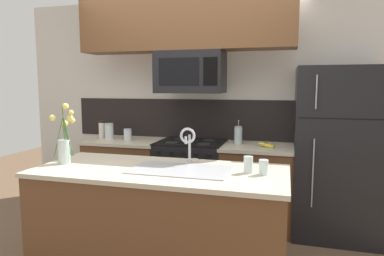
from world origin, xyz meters
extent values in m
plane|color=brown|center=(0.00, 0.00, 0.00)|extent=(10.00, 10.00, 0.00)
cube|color=silver|center=(0.30, 1.28, 1.30)|extent=(5.20, 0.10, 2.60)
cube|color=black|center=(0.00, 1.22, 1.15)|extent=(3.24, 0.01, 0.48)
cube|color=brown|center=(-0.81, 0.90, 0.44)|extent=(0.87, 0.62, 0.88)
cube|color=beige|center=(-0.81, 0.90, 0.89)|extent=(0.90, 0.65, 0.03)
cube|color=brown|center=(0.75, 0.90, 0.44)|extent=(0.74, 0.62, 0.88)
cube|color=beige|center=(0.75, 0.90, 0.89)|extent=(0.77, 0.65, 0.03)
cube|color=black|center=(0.00, 0.90, 0.46)|extent=(0.76, 0.62, 0.91)
cube|color=black|center=(0.00, 0.90, 0.92)|extent=(0.76, 0.62, 0.01)
cylinder|color=black|center=(-0.18, 0.76, 0.93)|extent=(0.15, 0.15, 0.01)
cylinder|color=black|center=(0.18, 0.76, 0.93)|extent=(0.15, 0.15, 0.01)
cylinder|color=black|center=(-0.18, 1.04, 0.93)|extent=(0.15, 0.15, 0.01)
cylinder|color=black|center=(0.18, 1.04, 0.93)|extent=(0.15, 0.15, 0.01)
cylinder|color=black|center=(-0.27, 0.58, 0.85)|extent=(0.03, 0.02, 0.03)
cylinder|color=black|center=(-0.14, 0.58, 0.85)|extent=(0.03, 0.02, 0.03)
cylinder|color=black|center=(0.00, 0.58, 0.85)|extent=(0.03, 0.02, 0.03)
cylinder|color=black|center=(0.14, 0.58, 0.85)|extent=(0.03, 0.02, 0.03)
cylinder|color=black|center=(0.27, 0.58, 0.85)|extent=(0.03, 0.02, 0.03)
cube|color=black|center=(0.00, 0.88, 1.70)|extent=(0.74, 0.40, 0.46)
cube|color=black|center=(-0.07, 0.68, 1.70)|extent=(0.45, 0.00, 0.29)
cube|color=black|center=(0.27, 0.68, 1.70)|extent=(0.15, 0.00, 0.29)
cube|color=brown|center=(-0.06, 0.85, 2.23)|extent=(2.37, 0.34, 0.60)
cube|color=black|center=(1.56, 0.92, 0.87)|extent=(0.87, 0.72, 1.74)
cube|color=black|center=(1.56, 0.56, 1.26)|extent=(0.83, 0.00, 0.01)
cylinder|color=#99999E|center=(1.30, 0.54, 1.50)|extent=(0.01, 0.01, 0.31)
cylinder|color=#99999E|center=(1.30, 0.54, 0.73)|extent=(0.01, 0.01, 0.66)
cylinder|color=silver|center=(-1.15, 0.93, 1.01)|extent=(0.08, 0.08, 0.19)
cylinder|color=black|center=(-1.15, 0.93, 1.11)|extent=(0.08, 0.08, 0.02)
cylinder|color=silver|center=(-1.02, 0.88, 1.00)|extent=(0.10, 0.10, 0.18)
cylinder|color=#B2B2B7|center=(-1.02, 0.88, 1.10)|extent=(0.10, 0.10, 0.02)
cylinder|color=silver|center=(-0.77, 0.87, 0.97)|extent=(0.09, 0.09, 0.12)
cylinder|color=#B2B2B7|center=(-0.77, 0.87, 1.04)|extent=(0.09, 0.09, 0.01)
ellipsoid|color=yellow|center=(0.84, 0.83, 0.93)|extent=(0.17, 0.10, 0.06)
ellipsoid|color=yellow|center=(0.84, 0.85, 0.93)|extent=(0.18, 0.06, 0.07)
ellipsoid|color=yellow|center=(0.85, 0.83, 0.93)|extent=(0.18, 0.07, 0.07)
ellipsoid|color=yellow|center=(0.85, 0.85, 0.93)|extent=(0.17, 0.11, 0.06)
cylinder|color=brown|center=(0.84, 0.84, 0.96)|extent=(0.02, 0.02, 0.03)
cylinder|color=silver|center=(0.53, 0.96, 1.00)|extent=(0.09, 0.09, 0.18)
cylinder|color=#A3A3AA|center=(0.53, 0.96, 1.10)|extent=(0.08, 0.08, 0.02)
cylinder|color=#A3A3AA|center=(0.53, 0.96, 1.14)|extent=(0.01, 0.01, 0.05)
sphere|color=#A3A3AA|center=(0.53, 0.96, 1.17)|extent=(0.02, 0.02, 0.02)
cube|color=brown|center=(0.10, -0.35, 0.44)|extent=(1.94, 0.82, 0.88)
cube|color=beige|center=(0.10, -0.35, 0.89)|extent=(1.97, 0.85, 0.03)
cube|color=#ADAFB5|center=(0.26, -0.35, 0.91)|extent=(0.76, 0.44, 0.01)
cube|color=#ADAFB5|center=(0.09, -0.35, 0.84)|extent=(0.30, 0.33, 0.15)
cube|color=#ADAFB5|center=(0.44, -0.35, 0.84)|extent=(0.30, 0.33, 0.15)
cylinder|color=#B7BABF|center=(0.26, -0.09, 0.92)|extent=(0.04, 0.04, 0.02)
cylinder|color=#B7BABF|center=(0.26, -0.09, 1.04)|extent=(0.02, 0.02, 0.22)
torus|color=#B7BABF|center=(0.26, -0.14, 1.15)|extent=(0.13, 0.02, 0.13)
cylinder|color=#B7BABF|center=(0.26, -0.20, 1.12)|extent=(0.02, 0.02, 0.06)
cube|color=#B7BABF|center=(0.30, -0.09, 0.95)|extent=(0.07, 0.01, 0.01)
cylinder|color=silver|center=(0.78, -0.30, 0.97)|extent=(0.07, 0.07, 0.13)
cylinder|color=silver|center=(0.89, -0.32, 0.97)|extent=(0.07, 0.07, 0.11)
cylinder|color=silver|center=(-0.74, -0.39, 1.01)|extent=(0.10, 0.10, 0.20)
cylinder|color=silver|center=(-0.74, -0.39, 0.95)|extent=(0.09, 0.09, 0.06)
cylinder|color=#386B2D|center=(-0.77, -0.42, 1.13)|extent=(0.06, 0.06, 0.32)
sphere|color=#EFE066|center=(-0.79, -0.44, 1.30)|extent=(0.05, 0.05, 0.05)
cylinder|color=#386B2D|center=(-0.71, -0.38, 1.13)|extent=(0.06, 0.03, 0.32)
sphere|color=#EFE066|center=(-0.68, -0.37, 1.29)|extent=(0.06, 0.06, 0.06)
cylinder|color=#386B2D|center=(-0.74, -0.37, 1.10)|extent=(0.02, 0.05, 0.27)
sphere|color=#EFE066|center=(-0.75, -0.34, 1.24)|extent=(0.05, 0.05, 0.05)
cylinder|color=#386B2D|center=(-0.72, -0.39, 1.18)|extent=(0.03, 0.01, 0.42)
sphere|color=#EFE066|center=(-0.71, -0.39, 1.39)|extent=(0.05, 0.05, 0.05)
cylinder|color=#386B2D|center=(-0.70, -0.39, 1.15)|extent=(0.08, 0.02, 0.36)
sphere|color=#EFE066|center=(-0.66, -0.38, 1.34)|extent=(0.04, 0.04, 0.04)
cylinder|color=#386B2D|center=(-0.70, -0.37, 1.12)|extent=(0.07, 0.04, 0.29)
sphere|color=#EFE066|center=(-0.67, -0.36, 1.27)|extent=(0.05, 0.05, 0.05)
camera|label=1|loc=(1.04, -2.80, 1.56)|focal=32.00mm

